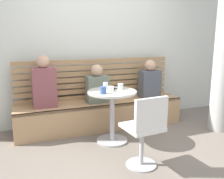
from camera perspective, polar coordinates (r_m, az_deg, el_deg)
The scene contains 15 objects.
ground at distance 3.13m, azimuth 4.75°, elevation -15.96°, with size 8.00×8.00×0.00m, color #70665B.
back_wall at distance 4.30m, azimuth -4.55°, elevation 11.79°, with size 5.20×0.10×2.90m, color silver.
booth_bench at distance 4.08m, azimuth -2.50°, elevation -5.77°, with size 2.70×0.52×0.44m.
booth_backrest at distance 4.17m, azimuth -3.62°, elevation 2.51°, with size 2.65×0.04×0.67m.
cafe_table at distance 3.45m, azimuth 0.03°, elevation -3.93°, with size 0.68×0.68×0.74m.
white_chair at distance 2.80m, azimuth 7.68°, elevation -9.10°, with size 0.44×0.44×0.85m.
person_adult at distance 3.77m, azimuth -15.39°, elevation 1.20°, with size 0.34×0.22×0.77m.
person_child_left at distance 3.92m, azimuth -3.45°, elevation 0.84°, with size 0.34×0.22×0.61m.
person_child_middle at distance 4.27m, azimuth 8.69°, elevation 1.94°, with size 0.34×0.22×0.65m.
cup_mug_blue at distance 3.22m, azimuth -2.05°, elevation -0.16°, with size 0.08×0.08×0.10m, color #3D5B9E.
cup_glass_short at distance 3.50m, azimuth 2.00°, elevation 0.70°, with size 0.08×0.08×0.08m, color silver.
cup_ceramic_white at distance 3.36m, azimuth -0.27°, elevation 0.14°, with size 0.08×0.08×0.07m, color white.
cup_water_clear at distance 3.44m, azimuth -1.52°, elevation 0.74°, with size 0.07×0.07×0.11m, color white.
plate_small at distance 3.21m, azimuth 2.20°, elevation -0.99°, with size 0.17×0.17×0.01m, color white.
phone_on_table at distance 3.49m, azimuth 0.18°, elevation 0.07°, with size 0.07×0.14×0.01m, color black.
Camera 1 is at (-1.21, -2.49, 1.47)m, focal length 39.63 mm.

